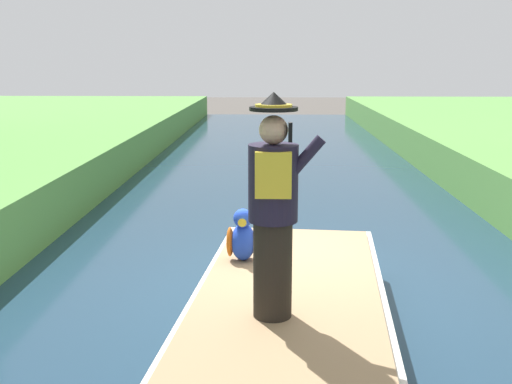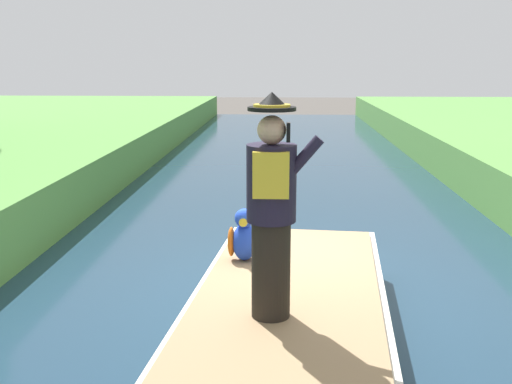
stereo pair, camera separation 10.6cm
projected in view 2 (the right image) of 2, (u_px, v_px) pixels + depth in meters
The scene contains 5 objects.
ground_plane at pixel (288, 302), 7.15m from camera, with size 80.00×80.00×0.00m, color #4C4742.
canal_water at pixel (288, 298), 7.14m from camera, with size 7.00×48.00×0.10m, color #1E384C.
boat at pixel (290, 315), 5.81m from camera, with size 2.17×4.34×0.61m.
person_pirate at pixel (272, 208), 4.85m from camera, with size 0.61×0.42×1.85m.
parrot_plush at pixel (244, 238), 6.40m from camera, with size 0.36×0.35×0.57m.
Camera 2 is at (-0.07, -6.71, 2.80)m, focal length 42.39 mm.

